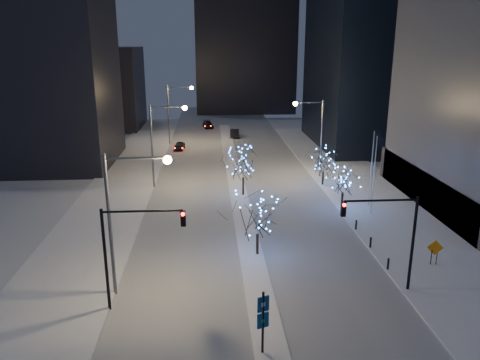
{
  "coord_description": "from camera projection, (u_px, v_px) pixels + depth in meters",
  "views": [
    {
      "loc": [
        -3.31,
        -27.57,
        16.83
      ],
      "look_at": [
        -0.57,
        12.5,
        5.0
      ],
      "focal_mm": 35.0,
      "sensor_mm": 36.0,
      "label": 1
    }
  ],
  "objects": [
    {
      "name": "holiday_tree_median_near",
      "position": [
        258.0,
        216.0,
        37.5
      ],
      "size": [
        4.54,
        4.54,
        5.21
      ],
      "color": "black",
      "rests_on": "median"
    },
    {
      "name": "street_lamp_w_near",
      "position": [
        125.0,
        205.0,
        30.85
      ],
      "size": [
        4.4,
        0.56,
        10.0
      ],
      "color": "#595E66",
      "rests_on": "ground"
    },
    {
      "name": "wayfinding_sign",
      "position": [
        263.0,
        317.0,
        25.57
      ],
      "size": [
        0.68,
        0.34,
        3.93
      ],
      "rotation": [
        0.0,
        0.0,
        0.38
      ],
      "color": "black",
      "rests_on": "ground"
    },
    {
      "name": "traffic_signal_west",
      "position": [
        129.0,
        242.0,
        29.45
      ],
      "size": [
        5.26,
        0.43,
        7.0
      ],
      "color": "black",
      "rests_on": "ground"
    },
    {
      "name": "median",
      "position": [
        235.0,
        178.0,
        60.04
      ],
      "size": [
        2.0,
        80.0,
        0.15
      ],
      "primitive_type": "cube",
      "color": "white",
      "rests_on": "ground"
    },
    {
      "name": "street_lamp_w_mid",
      "position": [
        160.0,
        134.0,
        54.77
      ],
      "size": [
        4.4,
        0.56,
        10.0
      ],
      "color": "#595E66",
      "rests_on": "ground"
    },
    {
      "name": "car_near",
      "position": [
        179.0,
        146.0,
        76.22
      ],
      "size": [
        1.95,
        3.89,
        1.27
      ],
      "primitive_type": "imported",
      "rotation": [
        0.0,
        0.0,
        -0.12
      ],
      "color": "black",
      "rests_on": "ground"
    },
    {
      "name": "holiday_tree_median_far",
      "position": [
        243.0,
        164.0,
        52.34
      ],
      "size": [
        4.39,
        4.39,
        5.63
      ],
      "color": "black",
      "rests_on": "median"
    },
    {
      "name": "traffic_signal_east",
      "position": [
        392.0,
        229.0,
        31.55
      ],
      "size": [
        5.26,
        0.43,
        7.0
      ],
      "color": "black",
      "rests_on": "ground"
    },
    {
      "name": "road",
      "position": [
        233.0,
        169.0,
        64.85
      ],
      "size": [
        20.0,
        130.0,
        0.02
      ],
      "primitive_type": "cube",
      "color": "#AFB5BF",
      "rests_on": "ground"
    },
    {
      "name": "car_mid",
      "position": [
        235.0,
        133.0,
        86.55
      ],
      "size": [
        1.83,
        4.67,
        1.52
      ],
      "primitive_type": "imported",
      "rotation": [
        0.0,
        0.0,
        3.09
      ],
      "color": "black",
      "rests_on": "ground"
    },
    {
      "name": "filler_west_near",
      "position": [
        28.0,
        79.0,
        64.41
      ],
      "size": [
        22.0,
        18.0,
        24.0
      ],
      "primitive_type": "cube",
      "color": "black",
      "rests_on": "ground"
    },
    {
      "name": "holiday_tree_plaza_far",
      "position": [
        324.0,
        160.0,
        56.36
      ],
      "size": [
        4.4,
        4.4,
        4.69
      ],
      "color": "black",
      "rests_on": "east_sidewalk"
    },
    {
      "name": "ground",
      "position": [
        261.0,
        304.0,
        31.35
      ],
      "size": [
        160.0,
        160.0,
        0.0
      ],
      "primitive_type": "plane",
      "color": "silver",
      "rests_on": "ground"
    },
    {
      "name": "street_lamp_w_far",
      "position": [
        175.0,
        106.0,
        78.7
      ],
      "size": [
        4.4,
        0.56,
        10.0
      ],
      "color": "#595E66",
      "rests_on": "ground"
    },
    {
      "name": "car_far",
      "position": [
        208.0,
        125.0,
        95.83
      ],
      "size": [
        2.47,
        4.8,
        1.33
      ],
      "primitive_type": "imported",
      "rotation": [
        0.0,
        0.0,
        0.14
      ],
      "color": "black",
      "rests_on": "ground"
    },
    {
      "name": "construction_sign",
      "position": [
        435.0,
        250.0,
        36.26
      ],
      "size": [
        1.22,
        0.31,
        2.04
      ],
      "rotation": [
        0.0,
        0.0,
        -0.22
      ],
      "color": "black",
      "rests_on": "east_sidewalk"
    },
    {
      "name": "filler_west_far",
      "position": [
        95.0,
        88.0,
        94.38
      ],
      "size": [
        18.0,
        16.0,
        16.0
      ],
      "primitive_type": "cube",
      "color": "black",
      "rests_on": "ground"
    },
    {
      "name": "flagpoles",
      "position": [
        374.0,
        166.0,
        47.38
      ],
      "size": [
        1.35,
        2.6,
        8.0
      ],
      "color": "silver",
      "rests_on": "east_sidewalk"
    },
    {
      "name": "east_sidewalk",
      "position": [
        376.0,
        201.0,
        51.45
      ],
      "size": [
        10.0,
        90.0,
        0.15
      ],
      "primitive_type": "cube",
      "color": "white",
      "rests_on": "ground"
    },
    {
      "name": "bollards",
      "position": [
        363.0,
        233.0,
        41.42
      ],
      "size": [
        0.16,
        12.16,
        0.9
      ],
      "color": "black",
      "rests_on": "east_sidewalk"
    },
    {
      "name": "horizon_block",
      "position": [
        245.0,
        25.0,
        113.86
      ],
      "size": [
        24.0,
        14.0,
        42.0
      ],
      "primitive_type": "cube",
      "color": "black",
      "rests_on": "ground"
    },
    {
      "name": "street_lamp_east",
      "position": [
        315.0,
        128.0,
        58.9
      ],
      "size": [
        3.9,
        0.56,
        10.0
      ],
      "color": "#595E66",
      "rests_on": "ground"
    },
    {
      "name": "west_sidewalk",
      "position": [
        109.0,
        207.0,
        49.56
      ],
      "size": [
        8.0,
        90.0,
        0.15
      ],
      "primitive_type": "cube",
      "color": "white",
      "rests_on": "ground"
    },
    {
      "name": "holiday_tree_plaza_near",
      "position": [
        343.0,
        180.0,
        48.23
      ],
      "size": [
        4.77,
        4.77,
        4.67
      ],
      "color": "black",
      "rests_on": "east_sidewalk"
    }
  ]
}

